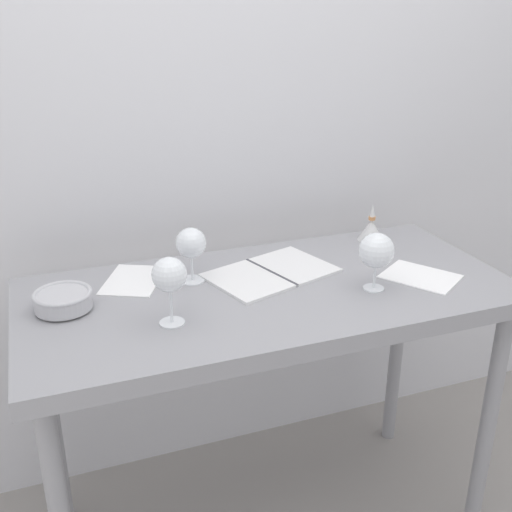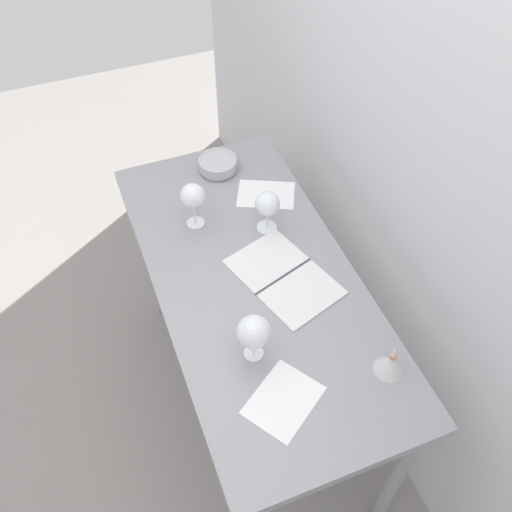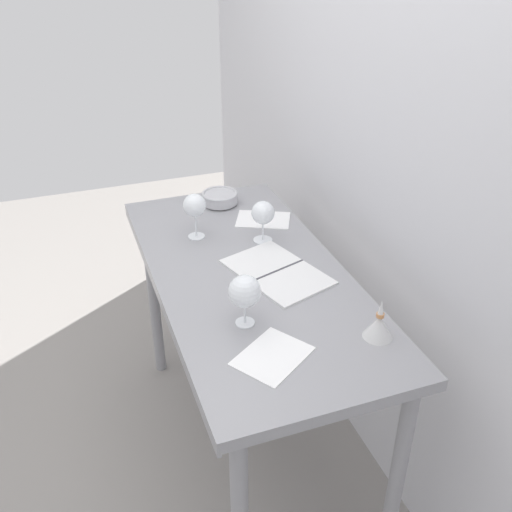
# 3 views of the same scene
# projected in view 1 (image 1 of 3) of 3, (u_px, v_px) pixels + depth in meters

# --- Properties ---
(back_wall) EXTENTS (3.80, 0.04, 2.60)m
(back_wall) POSITION_uv_depth(u_px,v_px,m) (216.00, 119.00, 2.03)
(back_wall) COLOR silver
(back_wall) RESTS_ON ground_plane
(steel_counter) EXTENTS (1.40, 0.65, 0.90)m
(steel_counter) POSITION_uv_depth(u_px,v_px,m) (269.00, 320.00, 1.79)
(steel_counter) COLOR gray
(steel_counter) RESTS_ON ground_plane
(wine_glass_far_left) EXTENTS (0.09, 0.09, 0.16)m
(wine_glass_far_left) POSITION_uv_depth(u_px,v_px,m) (191.00, 244.00, 1.75)
(wine_glass_far_left) COLOR white
(wine_glass_far_left) RESTS_ON steel_counter
(wine_glass_near_left) EXTENTS (0.09, 0.09, 0.18)m
(wine_glass_near_left) POSITION_uv_depth(u_px,v_px,m) (169.00, 276.00, 1.50)
(wine_glass_near_left) COLOR white
(wine_glass_near_left) RESTS_ON steel_counter
(wine_glass_near_right) EXTENTS (0.10, 0.10, 0.17)m
(wine_glass_near_right) POSITION_uv_depth(u_px,v_px,m) (376.00, 251.00, 1.70)
(wine_glass_near_right) COLOR white
(wine_glass_near_right) RESTS_ON steel_counter
(open_notebook) EXTENTS (0.42, 0.34, 0.01)m
(open_notebook) POSITION_uv_depth(u_px,v_px,m) (271.00, 273.00, 1.84)
(open_notebook) COLOR white
(open_notebook) RESTS_ON steel_counter
(tasting_sheet_upper) EXTENTS (0.23, 0.26, 0.00)m
(tasting_sheet_upper) POSITION_uv_depth(u_px,v_px,m) (133.00, 280.00, 1.79)
(tasting_sheet_upper) COLOR white
(tasting_sheet_upper) RESTS_ON steel_counter
(tasting_sheet_lower) EXTENTS (0.25, 0.26, 0.00)m
(tasting_sheet_lower) POSITION_uv_depth(u_px,v_px,m) (420.00, 276.00, 1.82)
(tasting_sheet_lower) COLOR white
(tasting_sheet_lower) RESTS_ON steel_counter
(tasting_bowl) EXTENTS (0.15, 0.15, 0.05)m
(tasting_bowl) POSITION_uv_depth(u_px,v_px,m) (63.00, 300.00, 1.61)
(tasting_bowl) COLOR beige
(tasting_bowl) RESTS_ON steel_counter
(decanter_funnel) EXTENTS (0.09, 0.09, 0.13)m
(decanter_funnel) POSITION_uv_depth(u_px,v_px,m) (371.00, 229.00, 2.09)
(decanter_funnel) COLOR silver
(decanter_funnel) RESTS_ON steel_counter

